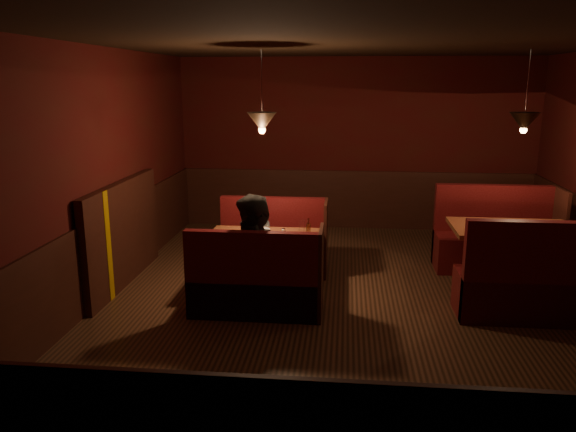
# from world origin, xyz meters

# --- Properties ---
(room) EXTENTS (6.02, 7.02, 2.92)m
(room) POSITION_xyz_m (-0.28, 0.05, 1.05)
(room) COLOR #311F13
(room) RESTS_ON ground
(main_table) EXTENTS (1.32, 0.80, 0.92)m
(main_table) POSITION_xyz_m (-1.12, 0.31, 0.54)
(main_table) COLOR brown
(main_table) RESTS_ON ground
(main_bench_far) EXTENTS (1.45, 0.52, 0.99)m
(main_bench_far) POSITION_xyz_m (-1.10, 1.05, 0.31)
(main_bench_far) COLOR #450809
(main_bench_far) RESTS_ON ground
(main_bench_near) EXTENTS (1.45, 0.52, 0.99)m
(main_bench_near) POSITION_xyz_m (-1.10, -0.44, 0.31)
(main_bench_near) COLOR #450809
(main_bench_near) RESTS_ON ground
(second_table) EXTENTS (1.44, 0.92, 0.81)m
(second_table) POSITION_xyz_m (1.85, 0.60, 0.60)
(second_table) COLOR brown
(second_table) RESTS_ON ground
(second_bench_far) EXTENTS (1.59, 0.59, 1.14)m
(second_bench_far) POSITION_xyz_m (1.88, 1.46, 0.36)
(second_bench_far) COLOR #450809
(second_bench_far) RESTS_ON ground
(second_bench_near) EXTENTS (1.59, 0.59, 1.14)m
(second_bench_near) POSITION_xyz_m (1.88, -0.26, 0.36)
(second_bench_near) COLOR #450809
(second_bench_near) RESTS_ON ground
(diner_a) EXTENTS (0.59, 0.48, 1.39)m
(diner_a) POSITION_xyz_m (-1.28, 0.87, 0.70)
(diner_a) COLOR #2A2A2A
(diner_a) RESTS_ON ground
(diner_b) EXTENTS (0.98, 0.88, 1.68)m
(diner_b) POSITION_xyz_m (-1.11, -0.37, 0.84)
(diner_b) COLOR black
(diner_b) RESTS_ON ground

